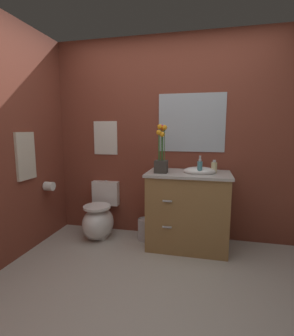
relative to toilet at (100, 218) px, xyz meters
name	(u,v)px	position (x,y,z in m)	size (l,w,h in m)	color
ground_plane	(144,307)	(0.87, -1.14, -0.24)	(10.03, 10.03, 0.00)	#B2ADA3
wall_back	(187,139)	(1.07, 0.30, 1.01)	(4.68, 0.05, 2.50)	brown
wall_left	(6,142)	(-0.66, -0.72, 1.01)	(0.05, 3.97, 2.50)	brown
toilet	(100,218)	(0.00, 0.00, 0.00)	(0.38, 0.59, 0.69)	white
vanity_cabinet	(188,209)	(1.12, -0.03, 0.21)	(0.94, 0.56, 1.07)	#9E7242
flower_vase	(161,156)	(0.81, -0.11, 0.83)	(0.14, 0.14, 0.54)	#38332D
soap_bottle	(214,167)	(1.39, 0.00, 0.71)	(0.06, 0.06, 0.15)	beige
lotion_bottle	(200,168)	(1.24, -0.12, 0.72)	(0.06, 0.06, 0.17)	teal
trash_bin	(145,229)	(0.59, 0.04, -0.11)	(0.18, 0.18, 0.27)	#B7B7BC
wall_poster	(106,138)	(0.00, 0.27, 1.02)	(0.32, 0.01, 0.44)	silver
wall_mirror	(191,123)	(1.12, 0.27, 1.21)	(0.80, 0.01, 0.70)	#B2BCC6
hanging_towel	(26,156)	(-0.62, -0.50, 0.84)	(0.03, 0.28, 0.52)	beige
toilet_paper_roll	(49,186)	(-0.56, -0.20, 0.44)	(0.11, 0.11, 0.11)	white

